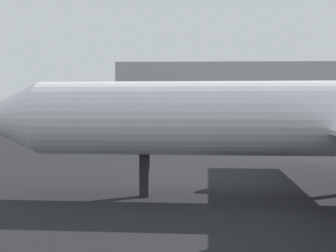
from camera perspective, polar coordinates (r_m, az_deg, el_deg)
The scene contains 2 objects.
airplane_distant at distance 91.68m, azimuth 13.92°, elevation 1.36°, with size 29.10×21.59×8.71m.
terminal_building at distance 127.18m, azimuth 8.57°, elevation 3.86°, with size 63.32×23.93×15.73m, color #B7B7B2.
Camera 1 is at (2.97, -9.76, 5.00)m, focal length 49.33 mm.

